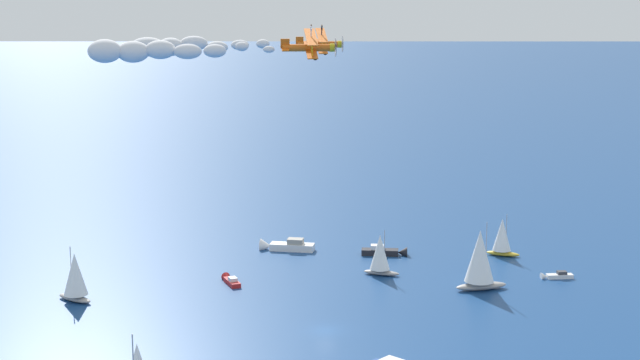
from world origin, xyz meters
The scene contains 15 objects.
ground_plane centered at (0.00, 0.00, 0.00)m, with size 2000.00×2000.00×0.00m, color navy.
sailboat_near_centre centered at (-17.60, 22.99, 3.59)m, with size 5.83×5.14×7.87m.
motorboat_inshore centered at (0.22, 46.16, 0.42)m, with size 3.84×5.37×1.56m.
motorboat_trailing centered at (-27.06, 31.63, 0.65)m, with size 6.80×7.81×2.40m.
sailboat_ahead centered at (-32.15, -24.66, 3.94)m, with size 6.90×4.81×8.64m.
motorboat_mid_cluster centered at (-40.27, 18.09, 0.79)m, with size 8.81×9.07×2.92m.
sailboat_outer_ring_a centered at (-2.13, 31.15, 5.04)m, with size 6.00×8.87×11.04m.
sailboat_outer_ring_b centered at (-15.14, 48.77, 3.54)m, with size 5.88×4.90×7.76m.
motorboat_outer_ring_c centered at (-27.37, -0.28, 0.46)m, with size 6.04×2.57×1.70m.
biplane_lead centered at (-8.93, 5.29, 39.58)m, with size 7.11×7.08×3.73m.
wingwalker_lead centered at (-8.47, 5.04, 41.67)m, with size 1.34×0.80×1.52m.
smoke_trail_lead centered at (-18.78, -12.46, 39.29)m, with size 13.76×21.04×3.46m.
biplane_wingman centered at (7.80, -7.47, 40.20)m, with size 7.11×7.08×3.73m.
wingwalker_wingman centered at (8.26, -7.71, 42.29)m, with size 1.34×0.80×1.52m.
smoke_trail_wingman centered at (-1.77, -25.04, 39.78)m, with size 12.79×20.89×3.50m.
Camera 1 is at (106.56, -71.97, 46.23)m, focal length 53.90 mm.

